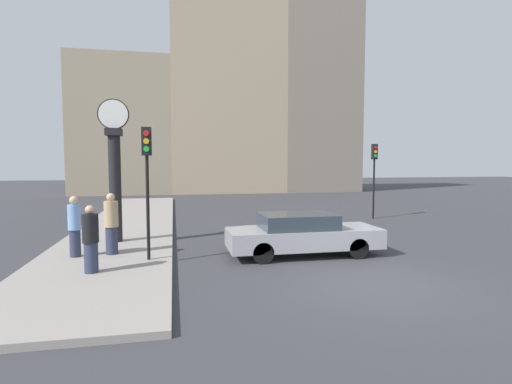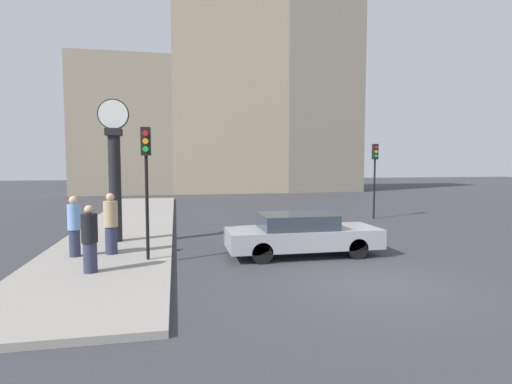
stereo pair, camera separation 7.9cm
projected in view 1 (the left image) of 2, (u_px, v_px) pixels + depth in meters
ground_plane at (373, 284)px, 9.21m from camera, size 120.00×120.00×0.00m
sidewalk_corner at (130, 224)px, 17.89m from camera, size 3.75×24.45×0.14m
building_row at (233, 104)px, 37.52m from camera, size 26.41×5.00×18.18m
sedan_car at (302, 234)px, 12.04m from camera, size 4.58×1.72×1.27m
traffic_light_near at (147, 165)px, 10.77m from camera, size 0.26×0.24×3.61m
traffic_light_far at (374, 165)px, 19.78m from camera, size 0.26×0.24×3.72m
street_clock at (115, 175)px, 13.32m from camera, size 1.01×0.52×4.76m
pedestrian_black_jacket at (91, 239)px, 9.61m from camera, size 0.38×0.38×1.64m
pedestrian_blue_stripe at (75, 226)px, 11.24m from camera, size 0.35×0.35×1.72m
pedestrian_tan_coat at (111, 224)px, 11.56m from camera, size 0.40×0.40×1.78m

